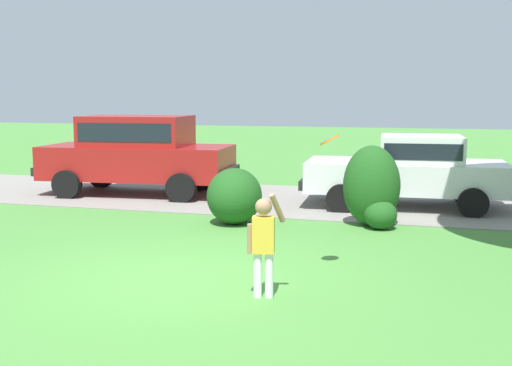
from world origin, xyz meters
The scene contains 8 objects.
ground_plane centered at (0.00, 0.00, 0.00)m, with size 80.00×80.00×0.00m, color #478438.
driveway_strip centered at (0.00, 6.55, 0.01)m, with size 28.00×4.40×0.02m, color gray.
shrub_near_tree centered at (-0.36, 3.67, 0.53)m, with size 1.03×1.14×1.06m.
shrub_centre_left centered at (2.16, 4.17, 0.69)m, with size 1.05×1.04×1.50m.
parked_sedan centered at (2.75, 6.37, 0.85)m, with size 4.50×2.30×1.56m.
parked_suv centered at (-3.70, 6.41, 1.08)m, with size 4.83×2.37×1.92m.
child_thrower centered at (1.31, -0.43, 0.72)m, with size 0.43×0.31×1.29m.
frisbee centered at (1.90, 0.74, 1.84)m, with size 0.26×0.28×0.16m.
Camera 1 is at (3.22, -7.55, 2.42)m, focal length 44.47 mm.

